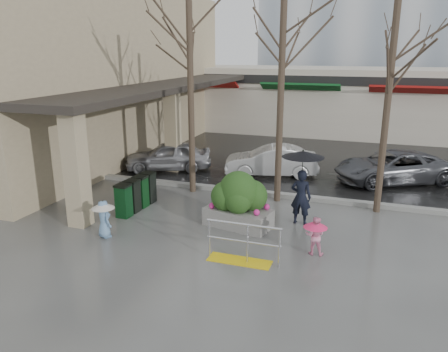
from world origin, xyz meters
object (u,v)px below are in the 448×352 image
Objects in this scene: tree_midwest at (283,44)px; news_boxes at (137,194)px; woman at (302,180)px; child_pink at (315,233)px; tree_west at (190,49)px; car_c at (393,167)px; tree_mideast at (392,57)px; child_blue at (104,215)px; car_b at (271,161)px; planter at (239,200)px; car_a at (168,156)px; handrail at (242,248)px.

news_boxes is (-4.19, -2.36, -4.70)m from tree_midwest.
woman is 2.27× the size of child_pink.
tree_west is 1.50× the size of car_c.
tree_mideast is (3.30, -0.00, -0.37)m from tree_midwest.
car_b is (2.98, 7.65, -0.02)m from child_blue.
tree_midwest reaches higher than child_blue.
tree_midwest is at bearing 77.26° from planter.
car_a reaches higher than child_blue.
news_boxes is at bearing 8.94° from woman.
car_b is (4.44, 0.59, 0.00)m from car_a.
tree_midwest is 7.60m from child_blue.
tree_midwest reaches higher than child_pink.
child_blue is (-7.21, -4.63, -4.21)m from tree_mideast.
tree_midwest is at bearing -66.67° from child_pink.
tree_west is at bearing -19.79° from woman.
car_a reaches higher than news_boxes.
woman is 0.51× the size of car_c.
tree_west is 2.96× the size of woman.
tree_midwest is 3.64× the size of news_boxes.
news_boxes is 6.29m from car_b.
tree_midwest is 5.18m from planter.
handrail is at bearing 75.75° from woman.
child_pink is at bearing 26.29° from car_a.
news_boxes is at bearing -112.78° from tree_west.
woman is 2.13× the size of child_blue.
woman is 2.20m from child_pink.
tree_mideast reaches higher than handrail.
tree_mideast is 5.89m from child_pink.
child_blue reaches higher than news_boxes.
tree_mideast is 9.54m from child_blue.
car_a and car_c have the same top height.
tree_mideast is 6.70m from car_b.
car_b reaches higher than news_boxes.
child_blue is 0.28× the size of car_b.
planter is at bearing -27.77° from child_pink.
tree_west is 6.29× the size of child_blue.
tree_mideast is at bearing 51.51° from car_a.
child_pink is at bearing -10.80° from news_boxes.
tree_midwest is 1.08× the size of tree_mideast.
tree_west reaches higher than handrail.
car_a is at bearing -98.10° from car_b.
tree_west reaches higher than child_pink.
woman is at bearing 24.73° from planter.
woman is at bearing -121.38° from child_blue.
handrail is at bearing -51.71° from car_c.
planter is (-2.39, 1.15, 0.22)m from child_pink.
handrail is 7.90m from car_b.
child_pink is at bearing -43.52° from car_c.
car_c is at bearing 81.74° from car_b.
car_a is at bearing -29.98° from woman.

